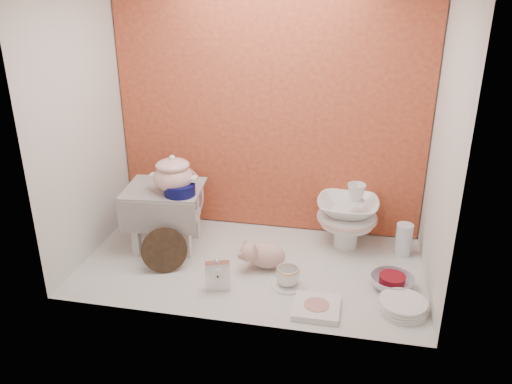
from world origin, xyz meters
TOP-DOWN VIEW (x-y plane):
  - ground at (0.00, 0.00)m, footprint 1.80×1.80m
  - niche_shell at (0.00, 0.18)m, footprint 1.86×1.03m
  - step_stool at (-0.52, 0.12)m, footprint 0.45×0.40m
  - soup_tureen at (-0.44, 0.07)m, footprint 0.31×0.31m
  - cobalt_bowl at (-0.40, 0.04)m, footprint 0.20×0.20m
  - floral_platter at (-0.55, 0.43)m, footprint 0.39×0.25m
  - blue_white_vase at (-0.68, 0.37)m, footprint 0.25×0.25m
  - lacquer_tray at (-0.44, -0.14)m, footprint 0.25×0.18m
  - mantel_clock at (-0.11, -0.27)m, footprint 0.13×0.08m
  - plush_pig at (0.08, -0.01)m, footprint 0.29×0.22m
  - teacup_saucer at (0.22, -0.16)m, footprint 0.18×0.18m
  - gold_rim_teacup at (0.22, -0.16)m, footprint 0.15×0.15m
  - lattice_dish at (0.38, -0.34)m, footprint 0.21×0.21m
  - dinner_plate_stack at (0.77, -0.26)m, footprint 0.28×0.28m
  - crystal_bowl at (0.73, -0.08)m, footprint 0.28×0.28m
  - clear_glass_vase at (0.80, 0.28)m, footprint 0.11×0.11m
  - porcelain_tower at (0.48, 0.32)m, footprint 0.37×0.37m

SIDE VIEW (x-z plane):
  - ground at x=0.00m, z-range 0.00..0.00m
  - teacup_saucer at x=0.22m, z-range 0.00..0.01m
  - lattice_dish at x=0.38m, z-range 0.00..0.03m
  - dinner_plate_stack at x=0.77m, z-range 0.00..0.06m
  - crystal_bowl at x=0.73m, z-range 0.00..0.07m
  - gold_rim_teacup at x=0.22m, z-range 0.01..0.11m
  - plush_pig at x=0.08m, z-range 0.00..0.15m
  - mantel_clock at x=-0.11m, z-range 0.00..0.17m
  - clear_glass_vase at x=0.80m, z-range 0.00..0.18m
  - lacquer_tray at x=-0.44m, z-range 0.00..0.23m
  - blue_white_vase at x=-0.68m, z-range 0.00..0.24m
  - step_stool at x=-0.52m, z-range 0.00..0.36m
  - floral_platter at x=-0.55m, z-range 0.00..0.36m
  - porcelain_tower at x=0.48m, z-range 0.00..0.39m
  - cobalt_bowl at x=-0.40m, z-range 0.36..0.42m
  - soup_tureen at x=-0.44m, z-range 0.36..0.57m
  - niche_shell at x=0.00m, z-range 0.17..1.70m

